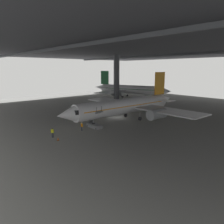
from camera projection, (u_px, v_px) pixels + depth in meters
The scene contains 8 objects.
ground_plane at pixel (116, 117), 54.22m from camera, with size 110.00×110.00×0.00m, color gray.
hangar_structure at pixel (153, 48), 59.84m from camera, with size 121.00×99.00×18.19m.
airplane_main at pixel (127, 106), 50.66m from camera, with size 33.87×35.21×11.10m.
boarding_stairs at pixel (94, 124), 44.53m from camera, with size 4.15×1.59×4.58m.
crew_worker_near_nose at pixel (52, 132), 37.85m from camera, with size 0.42×0.41×1.76m.
crew_worker_by_stairs at pixel (82, 126), 41.95m from camera, with size 0.54×0.27×1.71m.
airplane_distant at pixel (129, 89), 91.75m from camera, with size 34.22×33.95×11.07m.
traffic_cone_orange at pixel (58, 139), 36.46m from camera, with size 0.36×0.36×0.60m.
Camera 1 is at (38.80, -36.01, 11.87)m, focal length 34.63 mm.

